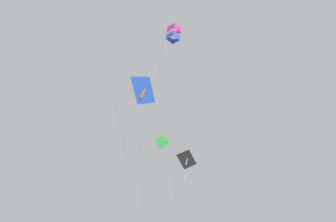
{
  "coord_description": "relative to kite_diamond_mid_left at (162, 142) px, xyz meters",
  "views": [
    {
      "loc": [
        7.99,
        -23.68,
        0.5
      ],
      "look_at": [
        -1.55,
        2.67,
        16.96
      ],
      "focal_mm": 33.79,
      "sensor_mm": 36.0,
      "label": 1
    }
  ],
  "objects": [
    {
      "name": "kite_diamond_mid_left",
      "position": [
        0.0,
        0.0,
        0.0
      ],
      "size": [
        3.55,
        3.81,
        8.21
      ],
      "rotation": [
        0.46,
        0.0,
        1.06
      ],
      "color": "green"
    },
    {
      "name": "kite_box_far_centre",
      "position": [
        5.16,
        -10.38,
        6.49
      ],
      "size": [
        2.57,
        2.35,
        6.05
      ],
      "rotation": [
        0.16,
        0.0,
        1.12
      ],
      "color": "#DB2D93"
    },
    {
      "name": "kite_delta_highest",
      "position": [
        2.93,
        0.25,
        -2.54
      ],
      "size": [
        2.45,
        2.68,
        5.1
      ],
      "rotation": [
        0.33,
        0.0,
        1.18
      ],
      "color": "black"
    },
    {
      "name": "kite_delta_upper_right",
      "position": [
        3.63,
        -13.62,
        -2.04
      ],
      "size": [
        2.27,
        2.91,
        5.96
      ],
      "rotation": [
        0.4,
        0.0,
        1.48
      ],
      "color": "blue"
    }
  ]
}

